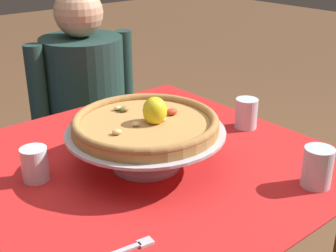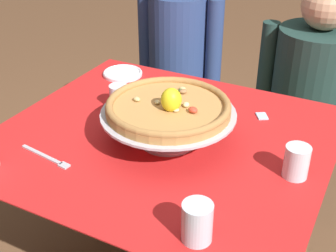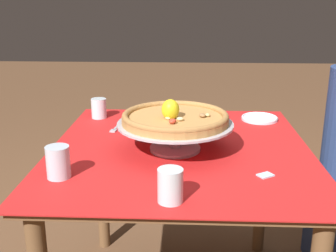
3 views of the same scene
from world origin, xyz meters
name	(u,v)px [view 3 (image 3 of 3)]	position (x,y,z in m)	size (l,w,h in m)	color
dining_table	(180,174)	(0.00, 0.00, 0.64)	(1.09, 0.99, 0.75)	brown
pizza_stand	(175,130)	(0.03, -0.02, 0.83)	(0.44, 0.44, 0.11)	#B7B7C1
pizza	(175,117)	(0.03, -0.02, 0.88)	(0.40, 0.40, 0.09)	#BC8447
water_glass_front_right	(58,164)	(0.30, -0.39, 0.80)	(0.08, 0.08, 0.11)	silver
water_glass_front_left	(99,109)	(-0.39, -0.40, 0.79)	(0.07, 0.07, 0.09)	silver
water_glass_side_left	(205,120)	(-0.24, 0.11, 0.79)	(0.07, 0.07, 0.09)	white
water_glass_side_right	(170,188)	(0.45, -0.02, 0.79)	(0.07, 0.07, 0.10)	silver
side_plate	(260,118)	(-0.39, 0.37, 0.76)	(0.17, 0.17, 0.02)	white
dinner_fork	(118,126)	(-0.26, -0.28, 0.75)	(0.21, 0.05, 0.01)	#B7B7C1
sugar_packet	(265,175)	(0.26, 0.28, 0.75)	(0.05, 0.04, 0.01)	silver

